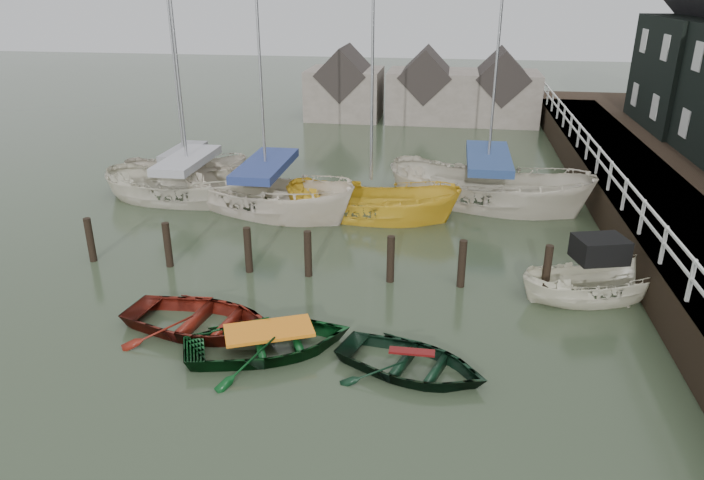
% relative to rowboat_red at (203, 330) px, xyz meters
% --- Properties ---
extents(ground, '(120.00, 120.00, 0.00)m').
position_rel_rowboat_red_xyz_m(ground, '(3.11, 0.43, 0.00)').
color(ground, '#2C3824').
rests_on(ground, ground).
extents(pier, '(3.04, 32.00, 2.70)m').
position_rel_rowboat_red_xyz_m(pier, '(12.59, 10.43, 0.71)').
color(pier, black).
rests_on(pier, ground).
extents(mooring_pilings, '(13.72, 0.22, 1.80)m').
position_rel_rowboat_red_xyz_m(mooring_pilings, '(2.00, 3.43, 0.50)').
color(mooring_pilings, black).
rests_on(mooring_pilings, ground).
extents(far_sheds, '(14.00, 4.08, 4.39)m').
position_rel_rowboat_red_xyz_m(far_sheds, '(3.94, 26.43, 1.86)').
color(far_sheds, '#665B51').
rests_on(far_sheds, ground).
extents(rowboat_red, '(4.37, 3.39, 0.83)m').
position_rel_rowboat_red_xyz_m(rowboat_red, '(0.00, 0.00, 0.00)').
color(rowboat_red, '#5A150C').
rests_on(rowboat_red, ground).
extents(rowboat_green, '(4.67, 4.09, 0.80)m').
position_rel_rowboat_red_xyz_m(rowboat_green, '(1.91, -0.68, 0.00)').
color(rowboat_green, black).
rests_on(rowboat_green, ground).
extents(rowboat_dkgreen, '(4.01, 3.39, 0.71)m').
position_rel_rowboat_red_xyz_m(rowboat_dkgreen, '(5.23, -0.99, 0.00)').
color(rowboat_dkgreen, black).
rests_on(rowboat_dkgreen, ground).
extents(motorboat, '(4.48, 2.70, 2.51)m').
position_rel_rowboat_red_xyz_m(motorboat, '(9.91, 3.28, 0.10)').
color(motorboat, beige).
rests_on(motorboat, ground).
extents(sailboat_a, '(7.08, 2.85, 12.03)m').
position_rel_rowboat_red_xyz_m(sailboat_a, '(-4.21, 9.47, 0.06)').
color(sailboat_a, beige).
rests_on(sailboat_a, ground).
extents(sailboat_b, '(8.11, 5.46, 12.64)m').
position_rel_rowboat_red_xyz_m(sailboat_b, '(-0.87, 8.79, 0.06)').
color(sailboat_b, beige).
rests_on(sailboat_b, ground).
extents(sailboat_c, '(6.73, 3.09, 10.81)m').
position_rel_rowboat_red_xyz_m(sailboat_c, '(3.05, 8.75, 0.01)').
color(sailboat_c, gold).
rests_on(sailboat_c, ground).
extents(sailboat_d, '(8.55, 5.48, 12.73)m').
position_rel_rowboat_red_xyz_m(sailboat_d, '(7.26, 10.78, 0.06)').
color(sailboat_d, beige).
rests_on(sailboat_d, ground).
extents(sailboat_e, '(5.60, 2.83, 9.52)m').
position_rel_rowboat_red_xyz_m(sailboat_e, '(-5.43, 11.94, 0.07)').
color(sailboat_e, beige).
rests_on(sailboat_e, ground).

